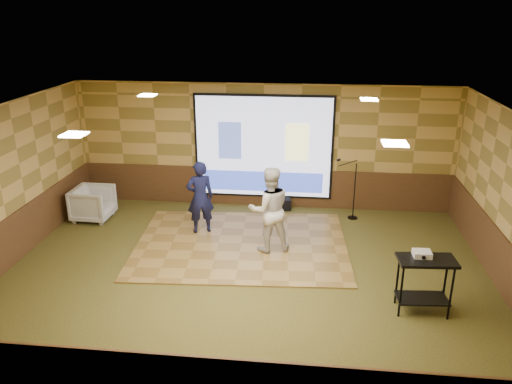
# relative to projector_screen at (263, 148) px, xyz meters

# --- Properties ---
(ground) EXTENTS (9.00, 9.00, 0.00)m
(ground) POSITION_rel_projector_screen_xyz_m (0.00, -3.44, -1.47)
(ground) COLOR #303719
(ground) RESTS_ON ground
(room_shell) EXTENTS (9.04, 7.04, 3.02)m
(room_shell) POSITION_rel_projector_screen_xyz_m (0.00, -3.44, 0.62)
(room_shell) COLOR tan
(room_shell) RESTS_ON ground
(wainscot_back) EXTENTS (9.00, 0.04, 0.95)m
(wainscot_back) POSITION_rel_projector_screen_xyz_m (0.00, 0.04, -1.00)
(wainscot_back) COLOR #4C2C19
(wainscot_back) RESTS_ON ground
(wainscot_left) EXTENTS (0.04, 7.00, 0.95)m
(wainscot_left) POSITION_rel_projector_screen_xyz_m (-4.48, -3.44, -1.00)
(wainscot_left) COLOR #4C2C19
(wainscot_left) RESTS_ON ground
(wainscot_right) EXTENTS (0.04, 7.00, 0.95)m
(wainscot_right) POSITION_rel_projector_screen_xyz_m (4.48, -3.44, -1.00)
(wainscot_right) COLOR #4C2C19
(wainscot_right) RESTS_ON ground
(projector_screen) EXTENTS (3.32, 0.06, 2.52)m
(projector_screen) POSITION_rel_projector_screen_xyz_m (0.00, 0.00, 0.00)
(projector_screen) COLOR black
(projector_screen) RESTS_ON room_shell
(downlight_nw) EXTENTS (0.32, 0.32, 0.02)m
(downlight_nw) POSITION_rel_projector_screen_xyz_m (-2.20, -1.64, 1.50)
(downlight_nw) COLOR #FFE5BF
(downlight_nw) RESTS_ON room_shell
(downlight_ne) EXTENTS (0.32, 0.32, 0.02)m
(downlight_ne) POSITION_rel_projector_screen_xyz_m (2.20, -1.64, 1.50)
(downlight_ne) COLOR #FFE5BF
(downlight_ne) RESTS_ON room_shell
(downlight_sw) EXTENTS (0.32, 0.32, 0.02)m
(downlight_sw) POSITION_rel_projector_screen_xyz_m (-2.20, -4.94, 1.50)
(downlight_sw) COLOR #FFE5BF
(downlight_sw) RESTS_ON room_shell
(downlight_se) EXTENTS (0.32, 0.32, 0.02)m
(downlight_se) POSITION_rel_projector_screen_xyz_m (2.20, -4.94, 1.50)
(downlight_se) COLOR #FFE5BF
(downlight_se) RESTS_ON room_shell
(dance_floor) EXTENTS (4.53, 3.56, 0.03)m
(dance_floor) POSITION_rel_projector_screen_xyz_m (-0.24, -2.20, -1.46)
(dance_floor) COLOR olive
(dance_floor) RESTS_ON ground
(player_left) EXTENTS (0.68, 0.57, 1.60)m
(player_left) POSITION_rel_projector_screen_xyz_m (-1.19, -1.70, -0.65)
(player_left) COLOR #13153B
(player_left) RESTS_ON dance_floor
(player_right) EXTENTS (1.01, 0.89, 1.74)m
(player_right) POSITION_rel_projector_screen_xyz_m (0.35, -2.40, -0.57)
(player_right) COLOR silver
(player_right) RESTS_ON dance_floor
(av_table) EXTENTS (0.90, 0.47, 0.95)m
(av_table) POSITION_rel_projector_screen_xyz_m (2.99, -4.26, -0.81)
(av_table) COLOR black
(av_table) RESTS_ON ground
(projector) EXTENTS (0.28, 0.24, 0.09)m
(projector) POSITION_rel_projector_screen_xyz_m (2.92, -4.18, -0.48)
(projector) COLOR white
(projector) RESTS_ON av_table
(mic_stand) EXTENTS (0.57, 0.23, 1.45)m
(mic_stand) POSITION_rel_projector_screen_xyz_m (2.10, -0.54, -0.98)
(mic_stand) COLOR black
(mic_stand) RESTS_ON ground
(banquet_chair) EXTENTS (0.87, 0.85, 0.78)m
(banquet_chair) POSITION_rel_projector_screen_xyz_m (-3.82, -1.25, -1.09)
(banquet_chair) COLOR gray
(banquet_chair) RESTS_ON ground
(duffel_bag) EXTENTS (0.48, 0.38, 0.27)m
(duffel_bag) POSITION_rel_projector_screen_xyz_m (0.47, -0.19, -1.34)
(duffel_bag) COLOR black
(duffel_bag) RESTS_ON ground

